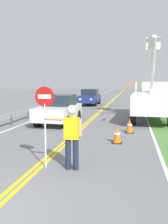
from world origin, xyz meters
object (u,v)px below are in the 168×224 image
(utility_bucket_truck, at_px, (151,98))
(oncoming_sedan_second, at_px, (90,97))
(traffic_cone_mid, at_px, (130,126))
(flagger_worker, at_px, (71,133))
(traffic_cone_lead, at_px, (117,135))
(stop_sign_paddle, at_px, (45,109))
(oncoming_sedan_nearest, at_px, (59,110))

(utility_bucket_truck, height_order, oncoming_sedan_second, utility_bucket_truck)
(oncoming_sedan_second, distance_m, traffic_cone_mid, 14.41)
(utility_bucket_truck, distance_m, oncoming_sedan_second, 10.59)
(flagger_worker, height_order, traffic_cone_lead, flagger_worker)
(utility_bucket_truck, bearing_deg, stop_sign_paddle, -109.65)
(flagger_worker, bearing_deg, utility_bucket_truck, 74.27)
(utility_bucket_truck, height_order, oncoming_sedan_nearest, utility_bucket_truck)
(stop_sign_paddle, xyz_separation_m, utility_bucket_truck, (3.65, 10.22, -0.30))
(stop_sign_paddle, height_order, oncoming_sedan_second, stop_sign_paddle)
(utility_bucket_truck, xyz_separation_m, traffic_cone_lead, (-1.81, -6.97, -1.07))
(utility_bucket_truck, bearing_deg, flagger_worker, -105.73)
(stop_sign_paddle, relative_size, traffic_cone_lead, 3.33)
(flagger_worker, distance_m, traffic_cone_lead, 3.49)
(utility_bucket_truck, bearing_deg, traffic_cone_lead, -104.56)
(flagger_worker, relative_size, stop_sign_paddle, 0.78)
(traffic_cone_mid, bearing_deg, flagger_worker, -105.93)
(traffic_cone_lead, height_order, traffic_cone_mid, same)
(oncoming_sedan_second, relative_size, traffic_cone_lead, 5.90)
(oncoming_sedan_nearest, relative_size, oncoming_sedan_second, 1.00)
(oncoming_sedan_second, bearing_deg, oncoming_sedan_nearest, -88.77)
(oncoming_sedan_second, distance_m, traffic_cone_lead, 16.34)
(flagger_worker, xyz_separation_m, stop_sign_paddle, (-0.77, 0.00, 0.66))
(oncoming_sedan_nearest, relative_size, traffic_cone_mid, 5.91)
(utility_bucket_truck, xyz_separation_m, oncoming_sedan_second, (-5.74, 8.88, -0.58))
(utility_bucket_truck, bearing_deg, oncoming_sedan_second, 122.87)
(oncoming_sedan_nearest, distance_m, oncoming_sedan_second, 11.83)
(stop_sign_paddle, relative_size, utility_bucket_truck, 0.34)
(utility_bucket_truck, xyz_separation_m, oncoming_sedan_nearest, (-5.48, -2.95, -0.58))
(oncoming_sedan_nearest, bearing_deg, traffic_cone_lead, -47.61)
(flagger_worker, height_order, utility_bucket_truck, utility_bucket_truck)
(stop_sign_paddle, bearing_deg, utility_bucket_truck, 70.35)
(stop_sign_paddle, xyz_separation_m, traffic_cone_mid, (2.31, 5.38, -1.37))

